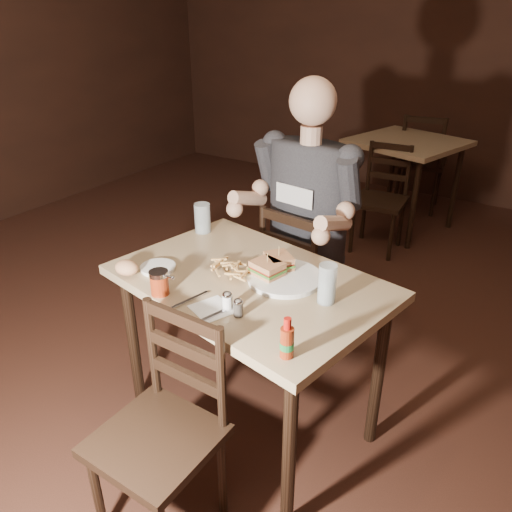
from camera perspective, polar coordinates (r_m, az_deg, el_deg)
The scene contains 24 objects.
room_shell at distance 2.08m, azimuth -4.93°, elevation 16.65°, with size 7.00×7.00×7.00m.
main_table at distance 2.07m, azimuth -0.75°, elevation -4.78°, with size 1.21×0.92×0.77m.
bg_table at distance 4.42m, azimuth 16.82°, elevation 11.45°, with size 0.99×0.99×0.77m.
chair_far at distance 2.75m, azimuth 5.66°, elevation -2.43°, with size 0.39×0.43×0.85m, color black, non-canonical shape.
chair_near at distance 1.86m, azimuth -11.41°, elevation -19.91°, with size 0.39×0.43×0.85m, color black, non-canonical shape.
bg_chair_far at distance 4.99m, azimuth 18.39°, elevation 10.16°, with size 0.42×0.46×0.90m, color black, non-canonical shape.
bg_chair_near at distance 4.00m, azimuth 13.96°, elevation 6.15°, with size 0.38×0.41×0.82m, color black, non-canonical shape.
diner at distance 2.49m, azimuth 5.50°, elevation 7.84°, with size 0.60×0.47×1.04m, color #2F3135, non-canonical shape.
dinner_plate at distance 2.01m, azimuth 3.26°, elevation -2.60°, with size 0.30×0.30×0.02m, color white.
sandwich_left at distance 2.05m, azimuth 2.63°, elevation -0.16°, with size 0.12×0.10×0.10m, color tan, non-canonical shape.
sandwich_right at distance 1.99m, azimuth 1.31°, elevation -0.95°, with size 0.12×0.10×0.10m, color tan, non-canonical shape.
fries_pile at distance 2.04m, azimuth -2.89°, elevation -1.27°, with size 0.25×0.17×0.04m, color #E9AE5D, non-canonical shape.
ketchup_dollop at distance 2.03m, azimuth -0.56°, elevation -1.73°, with size 0.04×0.04×0.01m, color maroon.
glass_left at distance 2.43m, azimuth -6.14°, elevation 4.34°, with size 0.08×0.08×0.14m, color silver.
glass_right at distance 1.85m, azimuth 8.13°, elevation -3.16°, with size 0.07×0.07×0.15m, color silver.
hot_sauce at distance 1.57m, azimuth 3.57°, elevation -9.30°, with size 0.04×0.04×0.14m, color maroon, non-canonical shape.
salt_shaker at distance 1.81m, azimuth -3.29°, elevation -5.20°, with size 0.04×0.04×0.07m, color white, non-canonical shape.
pepper_shaker at distance 1.78m, azimuth -2.04°, elevation -5.96°, with size 0.04×0.04×0.06m, color #38332D, non-canonical shape.
syrup_dispenser at distance 1.93m, azimuth -10.99°, elevation -3.01°, with size 0.07×0.07×0.10m, color maroon, non-canonical shape.
napkin at distance 1.83m, azimuth -5.02°, elevation -6.05°, with size 0.14×0.13×0.00m, color white.
knife at distance 1.80m, azimuth -4.52°, elevation -6.62°, with size 0.01×0.22×0.01m, color silver.
fork at distance 1.89m, azimuth -7.59°, elevation -4.99°, with size 0.01×0.17×0.01m, color silver.
side_plate at distance 2.13m, azimuth -11.13°, elevation -1.39°, with size 0.14×0.14×0.01m, color white.
bread_roll at distance 2.09m, azimuth -14.58°, elevation -1.30°, with size 0.10×0.08×0.06m, color #B87D4F.
Camera 1 is at (1.25, -1.63, 1.76)m, focal length 35.00 mm.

